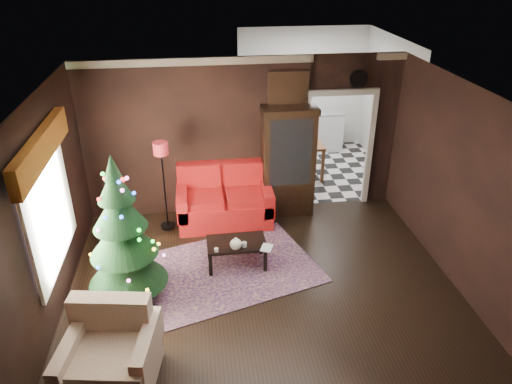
{
  "coord_description": "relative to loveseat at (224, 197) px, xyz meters",
  "views": [
    {
      "loc": [
        -0.82,
        -5.29,
        4.37
      ],
      "look_at": [
        0.0,
        0.9,
        1.15
      ],
      "focal_mm": 33.55,
      "sensor_mm": 36.0,
      "label": 1
    }
  ],
  "objects": [
    {
      "name": "floor",
      "position": [
        0.4,
        -2.05,
        -0.5
      ],
      "size": [
        5.5,
        5.5,
        0.0
      ],
      "primitive_type": "plane",
      "color": "black",
      "rests_on": "ground"
    },
    {
      "name": "ceiling",
      "position": [
        0.4,
        -2.05,
        2.3
      ],
      "size": [
        5.5,
        5.5,
        0.0
      ],
      "primitive_type": "plane",
      "rotation": [
        3.14,
        0.0,
        0.0
      ],
      "color": "white",
      "rests_on": "ground"
    },
    {
      "name": "wall_back",
      "position": [
        0.4,
        0.45,
        0.9
      ],
      "size": [
        5.5,
        0.0,
        5.5
      ],
      "primitive_type": "plane",
      "rotation": [
        1.57,
        0.0,
        0.0
      ],
      "color": "black",
      "rests_on": "ground"
    },
    {
      "name": "wall_front",
      "position": [
        0.4,
        -4.55,
        0.9
      ],
      "size": [
        5.5,
        0.0,
        5.5
      ],
      "primitive_type": "plane",
      "rotation": [
        -1.57,
        0.0,
        0.0
      ],
      "color": "black",
      "rests_on": "ground"
    },
    {
      "name": "wall_left",
      "position": [
        -2.35,
        -2.05,
        0.9
      ],
      "size": [
        0.0,
        5.5,
        5.5
      ],
      "primitive_type": "plane",
      "rotation": [
        1.57,
        0.0,
        1.57
      ],
      "color": "black",
      "rests_on": "ground"
    },
    {
      "name": "wall_right",
      "position": [
        3.15,
        -2.05,
        0.9
      ],
      "size": [
        0.0,
        5.5,
        5.5
      ],
      "primitive_type": "plane",
      "rotation": [
        1.57,
        0.0,
        -1.57
      ],
      "color": "black",
      "rests_on": "ground"
    },
    {
      "name": "doorway",
      "position": [
        2.1,
        0.45,
        0.55
      ],
      "size": [
        1.1,
        0.1,
        2.1
      ],
      "primitive_type": null,
      "color": "beige",
      "rests_on": "ground"
    },
    {
      "name": "left_window",
      "position": [
        -2.31,
        -1.85,
        0.95
      ],
      "size": [
        0.05,
        1.6,
        1.4
      ],
      "primitive_type": "cube",
      "color": "white",
      "rests_on": "wall_left"
    },
    {
      "name": "valance",
      "position": [
        -2.23,
        -1.85,
        1.77
      ],
      "size": [
        0.12,
        2.1,
        0.35
      ],
      "primitive_type": "cube",
      "color": "brown",
      "rests_on": "wall_left"
    },
    {
      "name": "kitchen_floor",
      "position": [
        2.1,
        1.95,
        -0.5
      ],
      "size": [
        3.0,
        3.0,
        0.0
      ],
      "primitive_type": "plane",
      "color": "silver",
      "rests_on": "ground"
    },
    {
      "name": "kitchen_window",
      "position": [
        2.1,
        3.4,
        1.2
      ],
      "size": [
        0.7,
        0.06,
        0.7
      ],
      "primitive_type": "cube",
      "color": "white",
      "rests_on": "ground"
    },
    {
      "name": "rug",
      "position": [
        -0.03,
        -1.42,
        -0.49
      ],
      "size": [
        2.93,
        2.48,
        0.01
      ],
      "primitive_type": "cube",
      "rotation": [
        0.0,
        0.0,
        0.3
      ],
      "color": "#392B35",
      "rests_on": "ground"
    },
    {
      "name": "loveseat",
      "position": [
        0.0,
        0.0,
        0.0
      ],
      "size": [
        1.7,
        0.9,
        1.0
      ],
      "primitive_type": null,
      "color": "maroon",
      "rests_on": "ground"
    },
    {
      "name": "curio_cabinet",
      "position": [
        1.15,
        0.22,
        0.45
      ],
      "size": [
        0.9,
        0.45,
        1.9
      ],
      "primitive_type": null,
      "color": "black",
      "rests_on": "ground"
    },
    {
      "name": "floor_lamp",
      "position": [
        -1.0,
        -0.13,
        0.33
      ],
      "size": [
        0.31,
        0.31,
        1.56
      ],
      "primitive_type": null,
      "rotation": [
        0.0,
        0.0,
        0.19
      ],
      "color": "black",
      "rests_on": "ground"
    },
    {
      "name": "christmas_tree",
      "position": [
        -1.46,
        -1.85,
        0.55
      ],
      "size": [
        1.09,
        1.09,
        2.04
      ],
      "primitive_type": null,
      "rotation": [
        0.0,
        0.0,
        -0.02
      ],
      "color": "black",
      "rests_on": "ground"
    },
    {
      "name": "armchair",
      "position": [
        -1.49,
        -3.39,
        -0.04
      ],
      "size": [
        1.1,
        1.1,
        0.97
      ],
      "primitive_type": null,
      "rotation": [
        0.0,
        0.0,
        -0.17
      ],
      "color": "beige",
      "rests_on": "ground"
    },
    {
      "name": "coffee_table",
      "position": [
        0.08,
        -1.32,
        -0.29
      ],
      "size": [
        0.89,
        0.54,
        0.4
      ],
      "primitive_type": null,
      "rotation": [
        0.0,
        0.0,
        0.01
      ],
      "color": "black",
      "rests_on": "rug"
    },
    {
      "name": "teapot",
      "position": [
        0.05,
        -1.51,
        0.0
      ],
      "size": [
        0.21,
        0.21,
        0.19
      ],
      "primitive_type": null,
      "rotation": [
        0.0,
        0.0,
        0.08
      ],
      "color": "silver",
      "rests_on": "coffee_table"
    },
    {
      "name": "cup_a",
      "position": [
        0.18,
        -1.45,
        -0.05
      ],
      "size": [
        0.11,
        0.11,
        0.07
      ],
      "primitive_type": "cylinder",
      "rotation": [
        0.0,
        0.0,
        -0.42
      ],
      "color": "white",
      "rests_on": "coffee_table"
    },
    {
      "name": "cup_b",
      "position": [
        -0.23,
        -1.53,
        -0.06
      ],
      "size": [
        0.07,
        0.07,
        0.05
      ],
      "primitive_type": "cylinder",
      "rotation": [
        0.0,
        0.0,
        -0.06
      ],
      "color": "white",
      "rests_on": "coffee_table"
    },
    {
      "name": "book",
      "position": [
        0.43,
        -1.52,
        0.02
      ],
      "size": [
        0.15,
        0.08,
        0.22
      ],
      "primitive_type": "imported",
      "rotation": [
        0.0,
        0.0,
        -0.4
      ],
      "color": "tan",
      "rests_on": "coffee_table"
    },
    {
      "name": "wall_clock",
      "position": [
        2.35,
        0.4,
        1.88
      ],
      "size": [
        0.32,
        0.32,
        0.06
      ],
      "primitive_type": "cylinder",
      "color": "silver",
      "rests_on": "wall_back"
    },
    {
      "name": "painting",
      "position": [
        1.15,
        0.41,
        1.75
      ],
      "size": [
        0.62,
        0.05,
        0.52
      ],
      "primitive_type": "cube",
      "color": "#BD8145",
      "rests_on": "wall_back"
    },
    {
      "name": "kitchen_counter",
      "position": [
        2.1,
        3.15,
        -0.05
      ],
      "size": [
        1.8,
        0.6,
        0.9
      ],
      "primitive_type": "cube",
      "color": "silver",
      "rests_on": "ground"
    },
    {
      "name": "kitchen_table",
      "position": [
        1.8,
        1.65,
        -0.12
      ],
      "size": [
        0.7,
        0.7,
        0.75
      ],
      "primitive_type": null,
      "color": "brown",
      "rests_on": "ground"
    }
  ]
}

